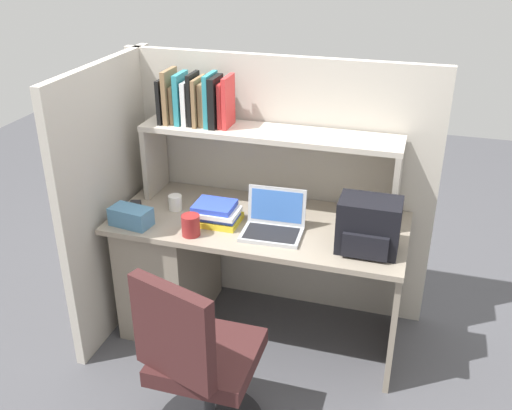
{
  "coord_description": "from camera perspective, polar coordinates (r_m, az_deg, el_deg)",
  "views": [
    {
      "loc": [
        0.8,
        -2.69,
        2.2
      ],
      "look_at": [
        0.0,
        -0.05,
        0.85
      ],
      "focal_mm": 40.81,
      "sensor_mm": 36.0,
      "label": 1
    }
  ],
  "objects": [
    {
      "name": "computer_mouse",
      "position": [
        3.37,
        -11.85,
        -0.12
      ],
      "size": [
        0.09,
        0.12,
        0.03
      ],
      "primitive_type": "cube",
      "rotation": [
        0.0,
        0.0,
        0.28
      ],
      "color": "#262628",
      "rests_on": "desk"
    },
    {
      "name": "laptop",
      "position": [
        3.04,
        1.74,
        -1.82
      ],
      "size": [
        0.32,
        0.26,
        0.22
      ],
      "color": "#B7BABF",
      "rests_on": "desk"
    },
    {
      "name": "ground_plane",
      "position": [
        3.57,
        0.24,
        -12.01
      ],
      "size": [
        8.0,
        8.0,
        0.0
      ],
      "primitive_type": "plane",
      "color": "#4C4C51"
    },
    {
      "name": "office_chair",
      "position": [
        2.7,
        -5.58,
        -16.06
      ],
      "size": [
        0.52,
        0.54,
        0.93
      ],
      "rotation": [
        0.0,
        0.0,
        2.82
      ],
      "color": "black",
      "rests_on": "ground_plane"
    },
    {
      "name": "backpack",
      "position": [
        2.89,
        10.98,
        -2.08
      ],
      "size": [
        0.3,
        0.23,
        0.27
      ],
      "color": "black",
      "rests_on": "desk"
    },
    {
      "name": "snack_canister",
      "position": [
        3.02,
        -6.42,
        -1.99
      ],
      "size": [
        0.1,
        0.1,
        0.11
      ],
      "primitive_type": "cylinder",
      "color": "maroon",
      "rests_on": "desk"
    },
    {
      "name": "reference_books_on_shelf",
      "position": [
        3.26,
        -5.86,
        10.15
      ],
      "size": [
        0.4,
        0.19,
        0.3
      ],
      "color": "black",
      "rests_on": "overhead_hutch"
    },
    {
      "name": "desk",
      "position": [
        3.45,
        -5.99,
        -5.49
      ],
      "size": [
        1.6,
        0.7,
        0.73
      ],
      "color": "gray",
      "rests_on": "ground_plane"
    },
    {
      "name": "overhead_hutch",
      "position": [
        3.2,
        1.3,
        5.62
      ],
      "size": [
        1.44,
        0.28,
        0.45
      ],
      "color": "#B3A99C",
      "rests_on": "desk"
    },
    {
      "name": "tissue_box",
      "position": [
        3.18,
        -12.16,
        -1.11
      ],
      "size": [
        0.23,
        0.15,
        0.1
      ],
      "primitive_type": "cube",
      "rotation": [
        0.0,
        0.0,
        -0.14
      ],
      "color": "teal",
      "rests_on": "desk"
    },
    {
      "name": "desk_book_stack",
      "position": [
        3.14,
        -4.02,
        -0.85
      ],
      "size": [
        0.27,
        0.2,
        0.11
      ],
      "color": "yellow",
      "rests_on": "desk"
    },
    {
      "name": "paper_cup",
      "position": [
        3.31,
        -7.91,
        0.25
      ],
      "size": [
        0.08,
        0.08,
        0.08
      ],
      "primitive_type": "cylinder",
      "color": "white",
      "rests_on": "desk"
    },
    {
      "name": "cubicle_partition_left",
      "position": [
        3.42,
        -13.75,
        0.68
      ],
      "size": [
        0.05,
        1.06,
        1.55
      ],
      "primitive_type": "cube",
      "color": "#BCB5A8",
      "rests_on": "ground_plane"
    },
    {
      "name": "cubicle_partition_rear",
      "position": [
        3.48,
        2.05,
        1.87
      ],
      "size": [
        1.84,
        0.05,
        1.55
      ],
      "primitive_type": "cube",
      "color": "#BCB5A8",
      "rests_on": "ground_plane"
    }
  ]
}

